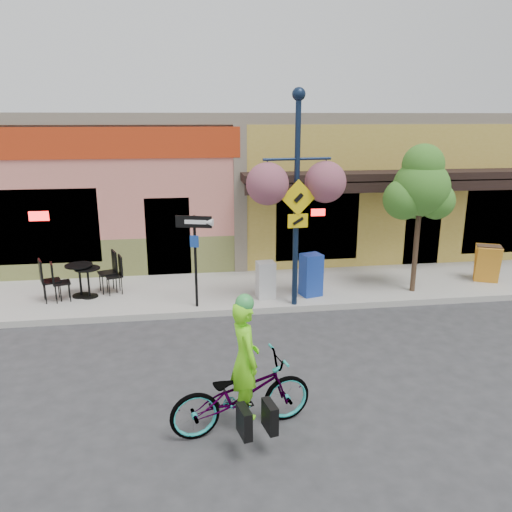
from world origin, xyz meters
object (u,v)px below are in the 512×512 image
(newspaper_box_grey, at_px, (266,280))
(street_tree, at_px, (418,219))
(cyclist_rider, at_px, (245,375))
(newspaper_box_blue, at_px, (311,275))
(bicycle, at_px, (242,394))
(one_way_sign, at_px, (196,262))
(lamp_post, at_px, (296,201))
(building, at_px, (255,180))

(newspaper_box_grey, distance_m, street_tree, 4.01)
(cyclist_rider, distance_m, newspaper_box_blue, 5.46)
(bicycle, bearing_deg, cyclist_rider, -101.62)
(one_way_sign, bearing_deg, bicycle, -68.57)
(one_way_sign, bearing_deg, cyclist_rider, -67.96)
(newspaper_box_grey, bearing_deg, bicycle, -109.17)
(bicycle, height_order, newspaper_box_blue, newspaper_box_blue)
(one_way_sign, xyz_separation_m, newspaper_box_grey, (1.67, 0.35, -0.62))
(lamp_post, bearing_deg, newspaper_box_blue, 39.96)
(newspaper_box_grey, relative_size, street_tree, 0.24)
(one_way_sign, relative_size, newspaper_box_blue, 2.06)
(cyclist_rider, xyz_separation_m, one_way_sign, (-0.56, 4.62, 0.36))
(building, distance_m, street_tree, 7.08)
(building, height_order, bicycle, building)
(newspaper_box_blue, relative_size, newspaper_box_grey, 1.16)
(building, relative_size, newspaper_box_blue, 17.45)
(one_way_sign, xyz_separation_m, newspaper_box_blue, (2.80, 0.36, -0.55))
(bicycle, distance_m, lamp_post, 5.18)
(bicycle, distance_m, newspaper_box_blue, 5.48)
(cyclist_rider, height_order, lamp_post, lamp_post)
(newspaper_box_blue, bearing_deg, cyclist_rider, -129.58)
(cyclist_rider, xyz_separation_m, street_tree, (4.86, 4.92, 1.14))
(building, distance_m, newspaper_box_blue, 6.51)
(lamp_post, bearing_deg, newspaper_box_grey, 132.19)
(bicycle, bearing_deg, lamp_post, -33.22)
(building, xyz_separation_m, lamp_post, (-0.05, -6.85, 0.33))
(one_way_sign, bearing_deg, newspaper_box_grey, 26.81)
(building, relative_size, newspaper_box_grey, 20.26)
(one_way_sign, distance_m, street_tree, 5.49)
(newspaper_box_grey, bearing_deg, lamp_post, -47.84)
(building, distance_m, newspaper_box_grey, 6.56)
(street_tree, bearing_deg, cyclist_rider, -134.67)
(lamp_post, distance_m, newspaper_box_blue, 2.06)
(lamp_post, bearing_deg, bicycle, -117.59)
(newspaper_box_blue, height_order, street_tree, street_tree)
(one_way_sign, relative_size, newspaper_box_grey, 2.39)
(one_way_sign, distance_m, newspaper_box_blue, 2.87)
(street_tree, bearing_deg, newspaper_box_grey, 179.35)
(lamp_post, bearing_deg, building, 83.55)
(building, relative_size, street_tree, 4.93)
(newspaper_box_blue, bearing_deg, street_tree, -16.68)
(building, relative_size, one_way_sign, 8.49)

